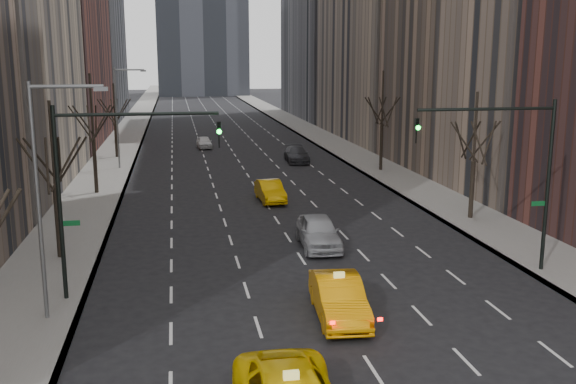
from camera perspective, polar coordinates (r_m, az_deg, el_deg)
sidewalk_left at (r=85.29m, az=-14.14°, el=4.80°), size 4.50×320.00×0.15m
sidewalk_right at (r=87.02m, az=2.22°, el=5.28°), size 4.50×320.00×0.15m
tree_lw_b at (r=33.61m, az=-19.97°, el=0.40°), size 3.36×3.50×7.82m
tree_lw_c at (r=49.21m, az=-16.90°, el=4.39°), size 3.36×3.50×8.74m
tree_lw_d at (r=67.06m, az=-15.11°, el=5.93°), size 3.36×3.50×7.36m
tree_rw_b at (r=41.20m, az=16.16°, el=2.64°), size 3.36×3.50×7.82m
tree_rw_c at (r=57.72m, az=8.34°, el=5.80°), size 3.36×3.50×8.74m
traffic_mast_left at (r=27.04m, az=-16.31°, el=1.83°), size 6.69×0.39×8.00m
traffic_mast_right at (r=30.86m, az=19.62°, el=2.80°), size 6.69×0.39×8.00m
streetlight_near at (r=25.33m, az=-20.69°, el=1.19°), size 2.83×0.22×9.00m
streetlight_far at (r=59.84m, az=-14.67°, el=7.27°), size 2.83×0.22×9.00m
taxi_sedan at (r=25.33m, az=4.53°, el=-9.35°), size 2.09×5.10×1.64m
silver_sedan_ahead at (r=34.40m, az=2.73°, el=-3.53°), size 2.28×5.13×1.72m
far_taxi at (r=45.37m, az=-1.60°, el=0.09°), size 1.81×4.57×1.48m
far_suv_grey at (r=62.70m, az=0.77°, el=3.37°), size 2.36×5.27×1.50m
far_car_white at (r=73.06m, az=-7.46°, el=4.41°), size 1.76×3.99×1.34m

